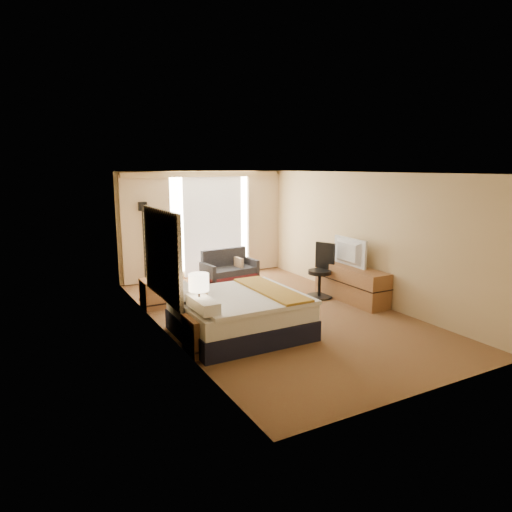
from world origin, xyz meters
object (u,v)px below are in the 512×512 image
nightstand_right (154,294)px  lamp_left (199,283)px  media_dresser (351,283)px  bed (239,314)px  nightstand_left (202,334)px  desk_chair (321,273)px  loveseat (229,272)px  floor_lamp (143,227)px  lamp_right (153,258)px  television (346,252)px

nightstand_right → lamp_left: bearing=-90.1°
media_dresser → lamp_left: bearing=-165.3°
bed → nightstand_right: bearing=111.1°
nightstand_left → bed: 0.91m
nightstand_right → desk_chair: 3.45m
nightstand_left → loveseat: size_ratio=0.42×
nightstand_right → desk_chair: bearing=-16.1°
floor_lamp → nightstand_left: bearing=-94.4°
bed → lamp_right: (-0.81, 2.07, 0.63)m
nightstand_left → television: (3.65, 1.19, 0.71)m
bed → lamp_right: bearing=111.4°
media_dresser → lamp_left: lamp_left is taller
loveseat → television: (1.55, -2.35, 0.73)m
nightstand_right → lamp_right: 0.71m
nightstand_left → floor_lamp: (0.33, 4.35, 1.08)m
bed → loveseat: bearing=67.6°
media_dresser → lamp_right: (-3.70, 1.42, 0.63)m
bed → lamp_right: lamp_right is taller
nightstand_right → bed: bed is taller
desk_chair → nightstand_right: bearing=141.8°
loveseat → television: 2.90m
floor_lamp → lamp_left: bearing=-94.5°
bed → desk_chair: size_ratio=1.72×
desk_chair → lamp_left: 3.66m
loveseat → lamp_right: bearing=-158.6°
nightstand_right → television: (3.65, -1.31, 0.71)m
nightstand_left → loveseat: (2.10, 3.54, -0.02)m
media_dresser → loveseat: size_ratio=1.37×
bed → floor_lamp: floor_lamp is taller
television → media_dresser: bearing=-159.0°
bed → media_dresser: bearing=12.7°
nightstand_left → nightstand_right: (0.00, 2.50, 0.00)m
nightstand_right → television: television is taller
loveseat → desk_chair: 2.34m
nightstand_left → lamp_left: bearing=94.5°
bed → lamp_right: 2.31m
nightstand_right → media_dresser: bearing=-21.4°
lamp_left → television: bearing=16.9°
lamp_right → nightstand_left: bearing=-89.9°
nightstand_right → lamp_left: (-0.01, -2.42, 0.76)m
lamp_left → floor_lamp: bearing=85.5°
lamp_left → nightstand_right: bearing=89.9°
loveseat → floor_lamp: 2.23m
nightstand_left → desk_chair: desk_chair is taller
media_dresser → bed: bed is taller
media_dresser → desk_chair: size_ratio=1.58×
bed → nightstand_left: bearing=-153.7°
nightstand_right → bed: (0.81, -2.10, 0.07)m
floor_lamp → lamp_right: floor_lamp is taller
floor_lamp → bed: bearing=-83.1°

